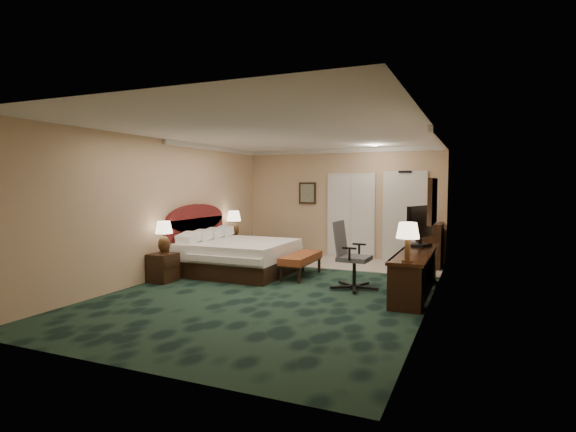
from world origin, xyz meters
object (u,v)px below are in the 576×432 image
at_px(bed, 239,257).
at_px(nightstand_far, 234,249).
at_px(minibar, 430,245).
at_px(tv, 420,226).
at_px(nightstand_near, 163,267).
at_px(desk_chair, 354,255).
at_px(bed_bench, 301,265).
at_px(lamp_near, 164,237).
at_px(lamp_far, 234,224).
at_px(desk, 415,273).

relative_size(bed, nightstand_far, 3.85).
bearing_deg(minibar, tv, -89.58).
relative_size(nightstand_near, desk_chair, 0.45).
bearing_deg(tv, bed_bench, -158.75).
distance_m(nightstand_far, minibar, 4.55).
bearing_deg(tv, lamp_near, -142.73).
relative_size(lamp_far, desk, 0.26).
bearing_deg(lamp_near, nightstand_far, 90.55).
distance_m(lamp_near, minibar, 5.68).
height_order(nightstand_far, lamp_far, lamp_far).
bearing_deg(bed, lamp_near, -124.17).
bearing_deg(bed_bench, lamp_far, 149.86).
distance_m(lamp_far, minibar, 4.56).
xyz_separation_m(nightstand_near, lamp_near, (0.03, 0.01, 0.57)).
distance_m(desk, minibar, 2.69).
distance_m(nightstand_near, lamp_far, 2.72).
height_order(nightstand_near, minibar, minibar).
xyz_separation_m(bed_bench, desk_chair, (1.23, -0.61, 0.37)).
xyz_separation_m(bed_bench, minibar, (2.23, 2.14, 0.26)).
xyz_separation_m(bed, nightstand_far, (-0.90, 1.37, -0.06)).
bearing_deg(nightstand_far, nightstand_near, -90.06).
xyz_separation_m(bed, minibar, (3.56, 2.25, 0.16)).
height_order(bed, desk, desk).
height_order(bed, desk_chair, desk_chair).
distance_m(bed_bench, minibar, 3.10).
relative_size(desk, desk_chair, 2.08).
relative_size(desk_chair, minibar, 1.22).
bearing_deg(minibar, bed_bench, -136.22).
xyz_separation_m(bed, bed_bench, (1.33, 0.12, -0.10)).
relative_size(tv, minibar, 0.97).
height_order(lamp_far, desk, lamp_far).
bearing_deg(nightstand_far, minibar, 11.22).
bearing_deg(desk, bed, 172.98).
distance_m(nightstand_near, tv, 4.80).
xyz_separation_m(lamp_far, desk_chair, (3.46, -1.85, -0.27)).
distance_m(bed, bed_bench, 1.34).
xyz_separation_m(lamp_far, minibar, (4.46, 0.90, -0.38)).
bearing_deg(nightstand_far, bed_bench, -29.29).
relative_size(bed, lamp_far, 3.17).
xyz_separation_m(nightstand_far, lamp_near, (0.03, -2.65, 0.57)).
xyz_separation_m(bed, nightstand_near, (-0.90, -1.30, -0.06)).
height_order(lamp_far, desk_chair, lamp_far).
bearing_deg(desk_chair, bed, 171.67).
bearing_deg(tv, desk, -70.94).
distance_m(desk, desk_chair, 1.05).
height_order(nightstand_near, desk_chair, desk_chair).
xyz_separation_m(nightstand_far, minibar, (4.46, 0.88, 0.22)).
distance_m(nightstand_far, lamp_far, 0.60).
relative_size(lamp_far, minibar, 0.67).
height_order(bed, bed_bench, bed).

